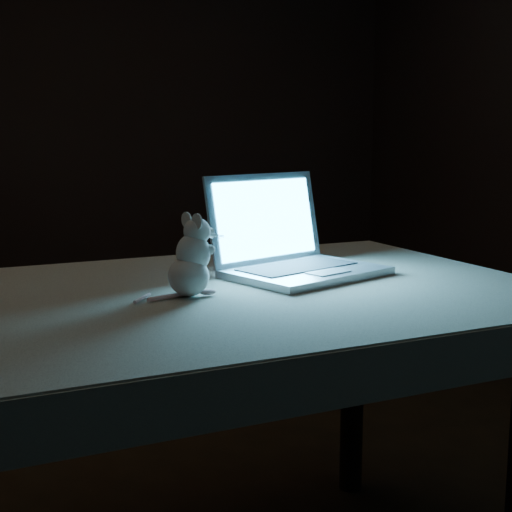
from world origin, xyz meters
name	(u,v)px	position (x,y,z in m)	size (l,w,h in m)	color
back_wall	(37,116)	(0.00, 2.50, 1.30)	(4.50, 0.04, 2.60)	black
table	(215,453)	(0.26, -0.51, 0.41)	(1.52, 0.98, 0.81)	black
tablecloth	(207,307)	(0.26, -0.46, 0.77)	(1.63, 1.09, 0.11)	#BDB59E
laptop	(307,226)	(0.55, -0.41, 0.96)	(0.39, 0.35, 0.27)	#B1B0B5
plush_mouse	(188,255)	(0.19, -0.55, 0.92)	(0.14, 0.14, 0.19)	silver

